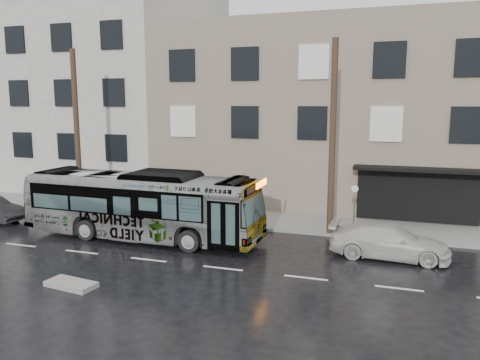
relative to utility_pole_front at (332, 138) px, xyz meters
The scene contains 10 objects.
ground 8.65m from the utility_pole_front, 153.08° to the right, with size 120.00×120.00×0.00m, color black.
sidewalk 8.11m from the utility_pole_front, 166.17° to the left, with size 90.00×3.60×0.15m, color gray.
building_taupe 9.56m from the utility_pole_front, 99.07° to the left, with size 20.00×12.00×11.00m, color gray.
building_grey 27.02m from the utility_pole_front, 156.02° to the left, with size 26.00×15.00×16.00m, color beige.
utility_pole_front is the anchor object (origin of this frame).
utility_pole_rear 14.00m from the utility_pole_front, behind, with size 0.30×0.30×9.00m, color #402D20.
sign_post 3.48m from the utility_pole_front, ahead, with size 0.06×0.06×2.40m, color slate.
bus 9.39m from the utility_pole_front, 159.20° to the right, with size 2.67×11.43×3.18m, color #B2B2B2.
white_sedan 5.40m from the utility_pole_front, 42.44° to the right, with size 1.93×4.74×1.38m, color #BCB9B3.
slush_pile 12.75m from the utility_pole_front, 130.02° to the right, with size 1.80×0.80×0.18m, color gray.
Camera 1 is at (9.12, -18.58, 6.25)m, focal length 35.00 mm.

